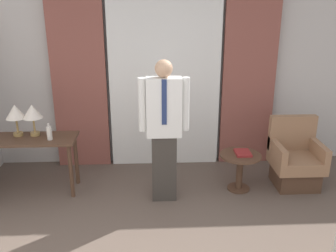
{
  "coord_description": "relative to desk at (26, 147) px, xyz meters",
  "views": [
    {
      "loc": [
        -0.22,
        -2.2,
        2.4
      ],
      "look_at": [
        -0.02,
        1.74,
        1.0
      ],
      "focal_mm": 40.0,
      "sensor_mm": 36.0,
      "label": 1
    }
  ],
  "objects": [
    {
      "name": "curtain_drape_right",
      "position": [
        2.95,
        0.78,
        0.68
      ],
      "size": [
        0.75,
        0.06,
        2.58
      ],
      "color": "brown",
      "rests_on": "ground_plane"
    },
    {
      "name": "bottle_near_edge",
      "position": [
        0.33,
        -0.06,
        0.2
      ],
      "size": [
        0.06,
        0.06,
        0.21
      ],
      "color": "silver",
      "rests_on": "desk"
    },
    {
      "name": "side_table",
      "position": [
        2.68,
        -0.09,
        -0.28
      ],
      "size": [
        0.52,
        0.52,
        0.49
      ],
      "color": "#4C3323",
      "rests_on": "ground_plane"
    },
    {
      "name": "table_lamp_right",
      "position": [
        0.1,
        0.1,
        0.41
      ],
      "size": [
        0.24,
        0.24,
        0.4
      ],
      "color": "#9E7F47",
      "rests_on": "desk"
    },
    {
      "name": "person",
      "position": [
        1.71,
        -0.28,
        0.34
      ],
      "size": [
        0.58,
        0.2,
        1.72
      ],
      "color": "#38332D",
      "rests_on": "ground_plane"
    },
    {
      "name": "book",
      "position": [
        2.71,
        -0.08,
        -0.11
      ],
      "size": [
        0.19,
        0.23,
        0.03
      ],
      "color": "maroon",
      "rests_on": "side_table"
    },
    {
      "name": "curtain_sheer_center",
      "position": [
        1.76,
        0.78,
        0.68
      ],
      "size": [
        1.55,
        0.06,
        2.58
      ],
      "color": "white",
      "rests_on": "ground_plane"
    },
    {
      "name": "armchair",
      "position": [
        3.44,
        0.01,
        -0.28
      ],
      "size": [
        0.62,
        0.59,
        0.89
      ],
      "color": "#4C3323",
      "rests_on": "ground_plane"
    },
    {
      "name": "desk",
      "position": [
        0.0,
        0.0,
        0.0
      ],
      "size": [
        1.25,
        0.47,
        0.73
      ],
      "color": "#4C3323",
      "rests_on": "ground_plane"
    },
    {
      "name": "wall_back",
      "position": [
        1.76,
        0.91,
        0.74
      ],
      "size": [
        10.0,
        0.06,
        2.7
      ],
      "color": "beige",
      "rests_on": "ground_plane"
    },
    {
      "name": "table_lamp_left",
      "position": [
        -0.1,
        0.1,
        0.41
      ],
      "size": [
        0.24,
        0.24,
        0.4
      ],
      "color": "#9E7F47",
      "rests_on": "desk"
    },
    {
      "name": "curtain_drape_left",
      "position": [
        0.57,
        0.78,
        0.68
      ],
      "size": [
        0.75,
        0.06,
        2.58
      ],
      "color": "brown",
      "rests_on": "ground_plane"
    }
  ]
}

